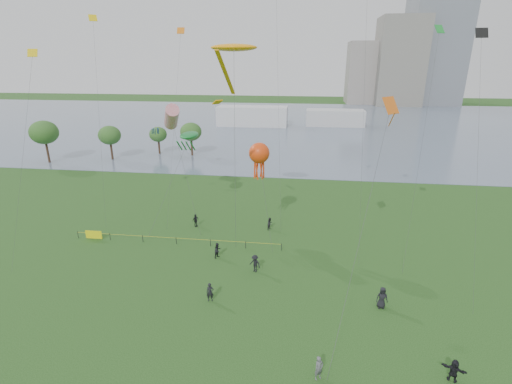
# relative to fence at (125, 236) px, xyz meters

# --- Properties ---
(ground_plane) EXTENTS (400.00, 400.00, 0.00)m
(ground_plane) POSITION_rel_fence_xyz_m (15.74, -13.54, -0.55)
(ground_plane) COLOR #193D13
(lake) EXTENTS (400.00, 120.00, 0.08)m
(lake) POSITION_rel_fence_xyz_m (15.74, 86.46, -0.53)
(lake) COLOR slate
(lake) RESTS_ON ground_plane
(building_mid) EXTENTS (20.00, 20.00, 38.00)m
(building_mid) POSITION_rel_fence_xyz_m (61.74, 148.46, 18.45)
(building_mid) COLOR slate
(building_mid) RESTS_ON ground_plane
(building_low) EXTENTS (16.00, 18.00, 28.00)m
(building_low) POSITION_rel_fence_xyz_m (47.74, 154.46, 13.45)
(building_low) COLOR gray
(building_low) RESTS_ON ground_plane
(pavilion_left) EXTENTS (22.00, 8.00, 6.00)m
(pavilion_left) POSITION_rel_fence_xyz_m (3.74, 81.46, 2.45)
(pavilion_left) COLOR silver
(pavilion_left) RESTS_ON ground_plane
(pavilion_right) EXTENTS (18.00, 7.00, 5.00)m
(pavilion_right) POSITION_rel_fence_xyz_m (29.74, 84.46, 1.95)
(pavilion_right) COLOR silver
(pavilion_right) RESTS_ON ground_plane
(trees) EXTENTS (32.26, 14.88, 8.54)m
(trees) POSITION_rel_fence_xyz_m (-19.53, 35.66, 4.92)
(trees) COLOR #352418
(trees) RESTS_ON ground_plane
(fence) EXTENTS (24.07, 0.07, 1.05)m
(fence) POSITION_rel_fence_xyz_m (0.00, 0.00, 0.00)
(fence) COLOR black
(fence) RESTS_ON ground_plane
(kite_flyer) EXTENTS (0.76, 0.71, 1.74)m
(kite_flyer) POSITION_rel_fence_xyz_m (21.63, -17.14, 0.32)
(kite_flyer) COLOR #5B5D63
(kite_flyer) RESTS_ON ground_plane
(spectator_a) EXTENTS (0.96, 1.03, 1.68)m
(spectator_a) POSITION_rel_fence_xyz_m (11.51, -2.40, 0.29)
(spectator_a) COLOR black
(spectator_a) RESTS_ON ground_plane
(spectator_b) EXTENTS (1.35, 1.11, 1.82)m
(spectator_b) POSITION_rel_fence_xyz_m (15.78, -4.66, 0.36)
(spectator_b) COLOR black
(spectator_b) RESTS_ON ground_plane
(spectator_c) EXTENTS (0.86, 1.04, 1.67)m
(spectator_c) POSITION_rel_fence_xyz_m (7.01, 4.88, 0.28)
(spectator_c) COLOR black
(spectator_c) RESTS_ON ground_plane
(spectator_d) EXTENTS (0.98, 0.67, 1.94)m
(spectator_d) POSITION_rel_fence_xyz_m (27.14, -8.91, 0.41)
(spectator_d) COLOR black
(spectator_d) RESTS_ON ground_plane
(spectator_e) EXTENTS (1.59, 1.07, 1.64)m
(spectator_e) POSITION_rel_fence_xyz_m (30.32, -16.19, 0.27)
(spectator_e) COLOR black
(spectator_e) RESTS_ON ground_plane
(spectator_f) EXTENTS (0.70, 0.53, 1.73)m
(spectator_f) POSITION_rel_fence_xyz_m (12.54, -9.86, 0.31)
(spectator_f) COLOR black
(spectator_f) RESTS_ON ground_plane
(spectator_g) EXTENTS (0.86, 0.94, 1.56)m
(spectator_g) POSITION_rel_fence_xyz_m (16.36, 5.22, 0.22)
(spectator_g) COLOR black
(spectator_g) RESTS_ON ground_plane
(kite_stingray) EXTENTS (4.74, 9.96, 21.37)m
(kite_stingray) POSITION_rel_fence_xyz_m (12.70, 2.57, 20.35)
(kite_stingray) COLOR #3F3F42
(kite_windsock) EXTENTS (7.21, 8.67, 14.94)m
(kite_windsock) POSITION_rel_fence_xyz_m (3.48, 8.75, 12.51)
(kite_windsock) COLOR #3F3F42
(kite_creature) EXTENTS (4.72, 8.70, 11.39)m
(kite_creature) POSITION_rel_fence_xyz_m (5.89, 7.88, 10.42)
(kite_creature) COLOR #3F3F42
(kite_octopus) EXTENTS (3.09, 4.79, 11.33)m
(kite_octopus) POSITION_rel_fence_xyz_m (15.25, 3.11, 9.56)
(kite_octopus) COLOR #3F3F42
(kite_delta) EXTENTS (5.50, 13.28, 17.04)m
(kite_delta) POSITION_rel_fence_xyz_m (26.68, -5.38, 15.00)
(kite_delta) COLOR #3F3F42
(small_kites) EXTENTS (40.90, 16.44, 9.33)m
(small_kites) POSITION_rel_fence_xyz_m (14.24, 4.55, 23.56)
(small_kites) COLOR orange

